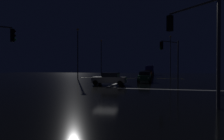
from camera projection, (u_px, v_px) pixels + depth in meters
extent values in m
cube|color=black|center=(105.00, 88.00, 19.86)|extent=(120.00, 120.00, 0.10)
cube|color=white|center=(119.00, 82.00, 27.73)|extent=(0.35, 13.81, 0.01)
cube|color=yellow|center=(129.00, 78.00, 39.03)|extent=(22.00, 0.15, 0.01)
cube|color=white|center=(186.00, 90.00, 18.03)|extent=(13.81, 0.40, 0.01)
cube|color=#14512D|center=(145.00, 77.00, 28.60)|extent=(1.80, 4.20, 0.70)
cube|color=black|center=(145.00, 73.00, 28.79)|extent=(1.60, 2.00, 0.55)
cylinder|color=black|center=(150.00, 80.00, 26.90)|extent=(0.22, 0.64, 0.64)
cylinder|color=black|center=(138.00, 80.00, 27.30)|extent=(0.22, 0.64, 0.64)
cylinder|color=black|center=(151.00, 79.00, 29.92)|extent=(0.22, 0.64, 0.64)
cylinder|color=black|center=(140.00, 79.00, 30.32)|extent=(0.22, 0.64, 0.64)
sphere|color=#F9EFC6|center=(148.00, 78.00, 26.39)|extent=(0.22, 0.22, 0.22)
sphere|color=#F9EFC6|center=(139.00, 78.00, 26.68)|extent=(0.22, 0.22, 0.22)
cube|color=#B7B7BC|center=(144.00, 76.00, 34.92)|extent=(1.80, 4.20, 0.70)
cube|color=black|center=(144.00, 72.00, 35.11)|extent=(1.60, 2.00, 0.55)
cylinder|color=black|center=(149.00, 78.00, 33.21)|extent=(0.22, 0.64, 0.64)
cylinder|color=black|center=(139.00, 78.00, 33.62)|extent=(0.22, 0.64, 0.64)
cylinder|color=black|center=(149.00, 77.00, 36.23)|extent=(0.22, 0.64, 0.64)
cylinder|color=black|center=(140.00, 77.00, 36.64)|extent=(0.22, 0.64, 0.64)
sphere|color=#F9EFC6|center=(148.00, 76.00, 32.71)|extent=(0.22, 0.22, 0.22)
sphere|color=#F9EFC6|center=(140.00, 76.00, 33.00)|extent=(0.22, 0.22, 0.22)
cube|color=black|center=(146.00, 75.00, 40.44)|extent=(1.80, 4.20, 0.70)
cube|color=black|center=(146.00, 72.00, 40.63)|extent=(1.60, 2.00, 0.55)
cylinder|color=black|center=(150.00, 77.00, 38.73)|extent=(0.22, 0.64, 0.64)
cylinder|color=black|center=(141.00, 77.00, 39.13)|extent=(0.22, 0.64, 0.64)
cylinder|color=black|center=(150.00, 76.00, 41.75)|extent=(0.22, 0.64, 0.64)
cylinder|color=black|center=(142.00, 76.00, 42.15)|extent=(0.22, 0.64, 0.64)
sphere|color=#F9EFC6|center=(149.00, 75.00, 38.23)|extent=(0.22, 0.22, 0.22)
sphere|color=#F9EFC6|center=(142.00, 75.00, 38.52)|extent=(0.22, 0.22, 0.22)
cube|color=#C66014|center=(148.00, 74.00, 46.83)|extent=(1.80, 4.20, 0.70)
cube|color=black|center=(148.00, 71.00, 47.02)|extent=(1.60, 2.00, 0.55)
cylinder|color=black|center=(152.00, 75.00, 45.12)|extent=(0.22, 0.64, 0.64)
cylinder|color=black|center=(144.00, 75.00, 45.53)|extent=(0.22, 0.64, 0.64)
cylinder|color=black|center=(152.00, 75.00, 48.14)|extent=(0.22, 0.64, 0.64)
cylinder|color=black|center=(145.00, 75.00, 48.55)|extent=(0.22, 0.64, 0.64)
sphere|color=#F9EFC6|center=(151.00, 74.00, 44.62)|extent=(0.22, 0.22, 0.22)
sphere|color=#F9EFC6|center=(145.00, 74.00, 44.91)|extent=(0.22, 0.22, 0.22)
cube|color=maroon|center=(149.00, 73.00, 52.55)|extent=(1.80, 4.20, 0.70)
cube|color=black|center=(149.00, 71.00, 52.74)|extent=(1.60, 2.00, 0.55)
cylinder|color=black|center=(152.00, 75.00, 50.84)|extent=(0.22, 0.64, 0.64)
cylinder|color=black|center=(146.00, 75.00, 51.25)|extent=(0.22, 0.64, 0.64)
cylinder|color=black|center=(152.00, 74.00, 53.86)|extent=(0.22, 0.64, 0.64)
cylinder|color=black|center=(146.00, 74.00, 54.27)|extent=(0.22, 0.64, 0.64)
sphere|color=#F9EFC6|center=(151.00, 73.00, 50.34)|extent=(0.22, 0.22, 0.22)
sphere|color=#F9EFC6|center=(146.00, 73.00, 50.63)|extent=(0.22, 0.22, 0.22)
cube|color=navy|center=(149.00, 70.00, 56.72)|extent=(2.40, 2.20, 2.30)
cube|color=silver|center=(150.00, 69.00, 61.10)|extent=(2.40, 5.00, 2.60)
cylinder|color=black|center=(153.00, 73.00, 57.05)|extent=(0.28, 0.96, 0.96)
cylinder|color=black|center=(146.00, 73.00, 57.59)|extent=(0.28, 0.96, 0.96)
cylinder|color=black|center=(153.00, 73.00, 61.63)|extent=(0.28, 0.96, 0.96)
cylinder|color=black|center=(146.00, 73.00, 62.17)|extent=(0.28, 0.96, 0.96)
sphere|color=#F9EFC6|center=(152.00, 72.00, 55.41)|extent=(0.26, 0.26, 0.26)
sphere|color=#F9EFC6|center=(146.00, 72.00, 55.80)|extent=(0.26, 0.26, 0.26)
cube|color=slate|center=(109.00, 80.00, 23.31)|extent=(4.20, 1.80, 0.70)
cube|color=black|center=(111.00, 75.00, 23.26)|extent=(2.00, 1.60, 0.55)
cylinder|color=black|center=(95.00, 83.00, 22.79)|extent=(0.64, 0.22, 0.64)
cylinder|color=black|center=(100.00, 82.00, 24.54)|extent=(0.64, 0.22, 0.64)
cylinder|color=black|center=(120.00, 83.00, 22.09)|extent=(0.64, 0.22, 0.64)
cylinder|color=black|center=(123.00, 82.00, 23.84)|extent=(0.64, 0.22, 0.64)
sphere|color=#F9EFC6|center=(92.00, 79.00, 23.15)|extent=(0.22, 0.22, 0.22)
sphere|color=#F9EFC6|center=(95.00, 79.00, 24.42)|extent=(0.22, 0.22, 0.22)
cube|color=black|center=(12.00, 35.00, 15.11)|extent=(0.46, 0.46, 1.05)
sphere|color=black|center=(15.00, 31.00, 15.19)|extent=(0.22, 0.22, 0.22)
sphere|color=black|center=(15.00, 36.00, 15.20)|extent=(0.22, 0.22, 0.22)
sphere|color=green|center=(15.00, 40.00, 15.20)|extent=(0.22, 0.22, 0.22)
cylinder|color=#4C4C51|center=(178.00, 62.00, 26.18)|extent=(0.18, 0.18, 6.07)
cylinder|color=#4C4C51|center=(170.00, 42.00, 25.26)|extent=(2.47, 2.47, 0.12)
cube|color=black|center=(161.00, 46.00, 24.37)|extent=(0.46, 0.46, 1.05)
sphere|color=black|center=(161.00, 43.00, 24.28)|extent=(0.22, 0.22, 0.22)
sphere|color=black|center=(161.00, 45.00, 24.28)|extent=(0.22, 0.22, 0.22)
sphere|color=green|center=(161.00, 48.00, 24.29)|extent=(0.22, 0.22, 0.22)
cylinder|color=#4C4C51|center=(219.00, 51.00, 9.67)|extent=(0.18, 0.18, 6.10)
cylinder|color=#4C4C51|center=(191.00, 7.00, 11.01)|extent=(2.37, 2.37, 0.12)
cube|color=black|center=(170.00, 23.00, 12.39)|extent=(0.46, 0.46, 1.05)
sphere|color=black|center=(168.00, 19.00, 12.52)|extent=(0.22, 0.22, 0.22)
sphere|color=black|center=(168.00, 24.00, 12.53)|extent=(0.22, 0.22, 0.22)
sphere|color=green|center=(168.00, 29.00, 12.53)|extent=(0.22, 0.22, 0.22)
cylinder|color=#424247|center=(170.00, 57.00, 46.66)|extent=(0.20, 0.20, 9.98)
sphere|color=#F9AD47|center=(170.00, 37.00, 46.60)|extent=(0.44, 0.44, 0.44)
cylinder|color=#424247|center=(78.00, 55.00, 35.19)|extent=(0.20, 0.20, 9.39)
sphere|color=#F9AD47|center=(78.00, 29.00, 35.14)|extent=(0.44, 0.44, 0.44)
cylinder|color=#424247|center=(101.00, 58.00, 50.78)|extent=(0.20, 0.20, 9.58)
sphere|color=#F9AD47|center=(101.00, 41.00, 50.72)|extent=(0.44, 0.44, 0.44)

